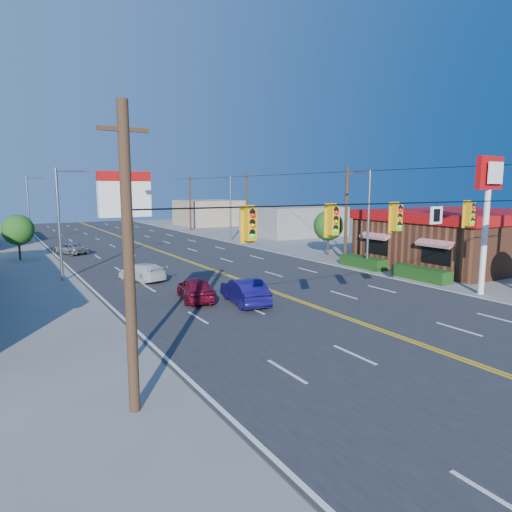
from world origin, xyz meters
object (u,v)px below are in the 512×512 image
car_magenta (195,289)px  car_white (142,273)px  kfc_pylon (488,197)px  car_silver (70,249)px  signal_span (415,230)px  car_blue (245,292)px  kfc (460,237)px  pizza_hut_sign (126,227)px

car_magenta → car_white: (-0.99, 7.36, -0.10)m
kfc_pylon → car_silver: size_ratio=2.09×
signal_span → car_magenta: size_ratio=5.80×
kfc_pylon → car_white: 23.28m
car_blue → car_magenta: bearing=-37.0°
kfc → kfc_pylon: bearing=-138.0°
pizza_hut_sign → car_white: bearing=71.8°
car_blue → kfc_pylon: bearing=168.1°
pizza_hut_sign → car_white: 16.22m
car_silver → signal_span: bearing=79.0°
car_magenta → car_silver: car_magenta is taller
car_blue → car_white: (-3.09, 9.52, -0.12)m
signal_span → kfc_pylon: signal_span is taller
kfc → car_white: bearing=165.4°
car_blue → car_white: 10.01m
kfc_pylon → car_silver: kfc_pylon is taller
kfc_pylon → car_silver: 37.33m
pizza_hut_sign → signal_span: bearing=-20.2°
kfc_pylon → car_magenta: 18.56m
car_magenta → car_blue: bearing=146.1°
signal_span → car_magenta: signal_span is taller
signal_span → car_blue: 10.57m
kfc → car_blue: kfc is taller
pizza_hut_sign → car_magenta: pizza_hut_sign is taller
kfc → car_blue: 23.17m
signal_span → kfc_pylon: bearing=19.8°
kfc_pylon → car_magenta: kfc_pylon is taller
car_silver → car_white: bearing=73.6°
signal_span → car_magenta: 13.16m
kfc_pylon → car_blue: (-14.05, 5.27, -5.31)m
kfc → pizza_hut_sign: 32.04m
car_magenta → car_blue: car_blue is taller
car_blue → car_silver: car_blue is taller
signal_span → car_blue: bearing=107.6°
signal_span → car_silver: size_ratio=5.97×
car_magenta → car_blue: size_ratio=0.94×
signal_span → car_magenta: (-5.04, 11.43, -4.17)m
kfc → car_magenta: kfc is taller
signal_span → pizza_hut_sign: bearing=159.8°
car_magenta → pizza_hut_sign: bearing=63.6°
car_white → pizza_hut_sign: bearing=55.0°
kfc → car_silver: bearing=140.4°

